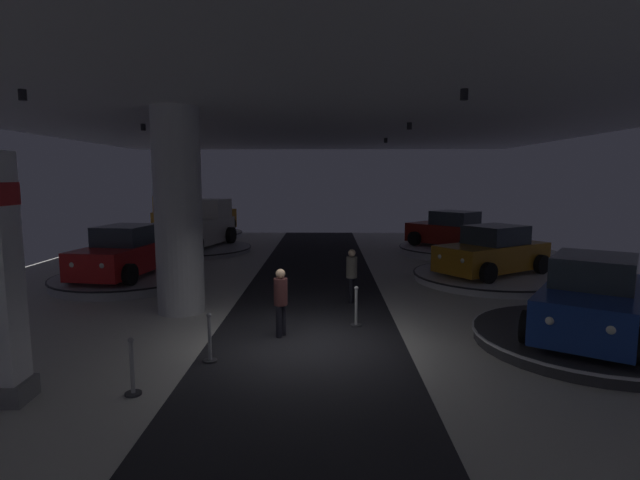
# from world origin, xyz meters

# --- Properties ---
(ground) EXTENTS (24.00, 44.00, 0.06)m
(ground) POSITION_xyz_m (0.00, 0.00, -0.02)
(ground) COLOR silver
(ceiling_with_spotlights) EXTENTS (24.00, 44.00, 0.39)m
(ceiling_with_spotlights) POSITION_xyz_m (-0.00, -0.00, 5.55)
(ceiling_with_spotlights) COLOR silver
(column_left) EXTENTS (1.26, 1.26, 5.50)m
(column_left) POSITION_xyz_m (-3.52, 2.63, 2.75)
(column_left) COLOR silver
(column_left) RESTS_ON ground
(display_platform_far_left) EXTENTS (5.68, 5.68, 0.23)m
(display_platform_far_left) POSITION_xyz_m (-6.14, 13.55, 0.13)
(display_platform_far_left) COLOR #B7B7BC
(display_platform_far_left) RESTS_ON ground
(pickup_truck_far_left) EXTENTS (3.61, 5.64, 2.30)m
(pickup_truck_far_left) POSITION_xyz_m (-6.07, 13.87, 1.16)
(pickup_truck_far_left) COLOR silver
(pickup_truck_far_left) RESTS_ON display_platform_far_left
(display_platform_far_right) EXTENTS (4.93, 4.93, 0.37)m
(display_platform_far_right) POSITION_xyz_m (6.46, 12.83, 0.21)
(display_platform_far_right) COLOR silver
(display_platform_far_right) RESTS_ON ground
(display_car_far_right) EXTENTS (4.18, 4.30, 1.71)m
(display_car_far_right) POSITION_xyz_m (6.48, 12.80, 1.14)
(display_car_far_right) COLOR maroon
(display_car_far_right) RESTS_ON display_platform_far_right
(display_platform_mid_right) EXTENTS (5.47, 5.47, 0.27)m
(display_platform_mid_right) POSITION_xyz_m (6.34, 6.74, 0.15)
(display_platform_mid_right) COLOR silver
(display_platform_mid_right) RESTS_ON ground
(display_car_mid_right) EXTENTS (4.50, 3.81, 1.71)m
(display_car_mid_right) POSITION_xyz_m (6.36, 6.76, 1.04)
(display_car_mid_right) COLOR #B77519
(display_car_mid_right) RESTS_ON display_platform_mid_right
(display_platform_mid_left) EXTENTS (4.87, 4.87, 0.32)m
(display_platform_mid_left) POSITION_xyz_m (-6.45, 6.02, 0.18)
(display_platform_mid_left) COLOR #B7B7BC
(display_platform_mid_left) RESTS_ON ground
(display_car_mid_left) EXTENTS (2.69, 4.41, 1.71)m
(display_car_mid_left) POSITION_xyz_m (-6.45, 6.05, 1.09)
(display_car_mid_left) COLOR red
(display_car_mid_left) RESTS_ON display_platform_mid_left
(display_platform_near_right) EXTENTS (4.92, 4.92, 0.27)m
(display_platform_near_right) POSITION_xyz_m (6.20, 0.01, 0.15)
(display_platform_near_right) COLOR #333338
(display_platform_near_right) RESTS_ON ground
(display_car_near_right) EXTENTS (3.82, 4.49, 1.71)m
(display_car_near_right) POSITION_xyz_m (6.22, 0.04, 1.04)
(display_car_near_right) COLOR navy
(display_car_near_right) RESTS_ON display_platform_near_right
(display_platform_deep_left) EXTENTS (5.68, 5.68, 0.27)m
(display_platform_deep_left) POSITION_xyz_m (-7.65, 19.79, 0.15)
(display_platform_deep_left) COLOR silver
(display_platform_deep_left) RESTS_ON ground
(pickup_truck_deep_left) EXTENTS (4.50, 5.66, 2.30)m
(pickup_truck_deep_left) POSITION_xyz_m (-7.81, 19.51, 1.21)
(pickup_truck_deep_left) COLOR #B77519
(pickup_truck_deep_left) RESTS_ON display_platform_deep_left
(visitor_walking_near) EXTENTS (0.32, 0.32, 1.59)m
(visitor_walking_near) POSITION_xyz_m (1.20, 3.65, 0.91)
(visitor_walking_near) COLOR black
(visitor_walking_near) RESTS_ON ground
(visitor_walking_far) EXTENTS (0.32, 0.32, 1.59)m
(visitor_walking_far) POSITION_xyz_m (-0.60, 0.55, 0.91)
(visitor_walking_far) COLOR black
(visitor_walking_far) RESTS_ON ground
(stanchion_a) EXTENTS (0.28, 0.28, 1.01)m
(stanchion_a) POSITION_xyz_m (-1.87, -1.03, 0.37)
(stanchion_a) COLOR #333338
(stanchion_a) RESTS_ON ground
(stanchion_b) EXTENTS (0.28, 0.28, 1.01)m
(stanchion_b) POSITION_xyz_m (-2.83, -2.53, 0.37)
(stanchion_b) COLOR #333338
(stanchion_b) RESTS_ON ground
(stanchion_c) EXTENTS (0.28, 0.28, 1.01)m
(stanchion_c) POSITION_xyz_m (1.19, 1.37, 0.37)
(stanchion_c) COLOR #333338
(stanchion_c) RESTS_ON ground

